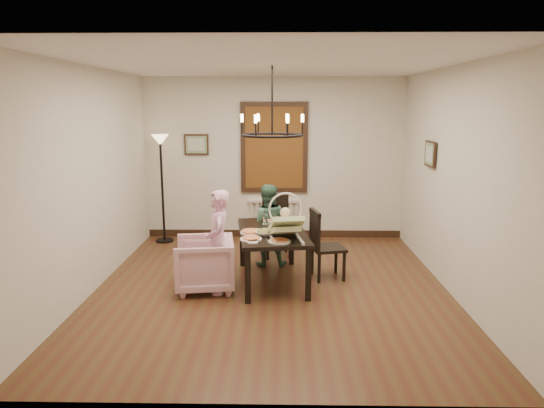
{
  "coord_description": "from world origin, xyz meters",
  "views": [
    {
      "loc": [
        0.13,
        -5.93,
        2.32
      ],
      "look_at": [
        0.0,
        0.28,
        1.05
      ],
      "focal_mm": 32.0,
      "sensor_mm": 36.0,
      "label": 1
    }
  ],
  "objects_px": {
    "chair_right": "(328,244)",
    "armchair": "(204,264)",
    "elderly_woman": "(218,250)",
    "baby_bouncer": "(285,223)",
    "seated_man": "(267,232)",
    "chair_far": "(277,226)",
    "floor_lamp": "(162,190)",
    "drinking_glass": "(283,225)",
    "dining_table": "(272,237)"
  },
  "relations": [
    {
      "from": "seated_man",
      "to": "baby_bouncer",
      "type": "relative_size",
      "value": 1.64
    },
    {
      "from": "dining_table",
      "to": "seated_man",
      "type": "xyz_separation_m",
      "value": [
        -0.09,
        0.69,
        -0.12
      ]
    },
    {
      "from": "chair_right",
      "to": "seated_man",
      "type": "height_order",
      "value": "seated_man"
    },
    {
      "from": "baby_bouncer",
      "to": "floor_lamp",
      "type": "height_order",
      "value": "floor_lamp"
    },
    {
      "from": "chair_right",
      "to": "baby_bouncer",
      "type": "distance_m",
      "value": 0.93
    },
    {
      "from": "seated_man",
      "to": "elderly_woman",
      "type": "bearing_deg",
      "value": 61.13
    },
    {
      "from": "armchair",
      "to": "drinking_glass",
      "type": "distance_m",
      "value": 1.14
    },
    {
      "from": "chair_far",
      "to": "baby_bouncer",
      "type": "height_order",
      "value": "baby_bouncer"
    },
    {
      "from": "elderly_woman",
      "to": "floor_lamp",
      "type": "distance_m",
      "value": 2.63
    },
    {
      "from": "chair_far",
      "to": "armchair",
      "type": "bearing_deg",
      "value": -131.91
    },
    {
      "from": "dining_table",
      "to": "baby_bouncer",
      "type": "bearing_deg",
      "value": -74.92
    },
    {
      "from": "dining_table",
      "to": "chair_far",
      "type": "distance_m",
      "value": 1.14
    },
    {
      "from": "chair_far",
      "to": "baby_bouncer",
      "type": "relative_size",
      "value": 1.56
    },
    {
      "from": "armchair",
      "to": "drinking_glass",
      "type": "xyz_separation_m",
      "value": [
        1.0,
        0.31,
        0.43
      ]
    },
    {
      "from": "dining_table",
      "to": "floor_lamp",
      "type": "height_order",
      "value": "floor_lamp"
    },
    {
      "from": "chair_right",
      "to": "elderly_woman",
      "type": "xyz_separation_m",
      "value": [
        -1.42,
        -0.54,
        0.06
      ]
    },
    {
      "from": "elderly_woman",
      "to": "baby_bouncer",
      "type": "height_order",
      "value": "baby_bouncer"
    },
    {
      "from": "armchair",
      "to": "drinking_glass",
      "type": "height_order",
      "value": "drinking_glass"
    },
    {
      "from": "chair_right",
      "to": "seated_man",
      "type": "xyz_separation_m",
      "value": [
        -0.84,
        0.53,
        0.02
      ]
    },
    {
      "from": "floor_lamp",
      "to": "chair_right",
      "type": "bearing_deg",
      "value": -33.43
    },
    {
      "from": "dining_table",
      "to": "armchair",
      "type": "bearing_deg",
      "value": -168.65
    },
    {
      "from": "chair_far",
      "to": "floor_lamp",
      "type": "xyz_separation_m",
      "value": [
        -1.96,
        0.79,
        0.43
      ]
    },
    {
      "from": "chair_right",
      "to": "baby_bouncer",
      "type": "height_order",
      "value": "baby_bouncer"
    },
    {
      "from": "armchair",
      "to": "chair_far",
      "type": "bearing_deg",
      "value": 139.4
    },
    {
      "from": "chair_right",
      "to": "baby_bouncer",
      "type": "xyz_separation_m",
      "value": [
        -0.59,
        -0.58,
        0.42
      ]
    },
    {
      "from": "elderly_woman",
      "to": "baby_bouncer",
      "type": "xyz_separation_m",
      "value": [
        0.83,
        -0.04,
        0.36
      ]
    },
    {
      "from": "chair_right",
      "to": "elderly_woman",
      "type": "distance_m",
      "value": 1.52
    },
    {
      "from": "baby_bouncer",
      "to": "drinking_glass",
      "type": "relative_size",
      "value": 4.62
    },
    {
      "from": "elderly_woman",
      "to": "chair_far",
      "type": "bearing_deg",
      "value": 146.56
    },
    {
      "from": "elderly_woman",
      "to": "baby_bouncer",
      "type": "relative_size",
      "value": 1.78
    },
    {
      "from": "chair_far",
      "to": "floor_lamp",
      "type": "distance_m",
      "value": 2.16
    },
    {
      "from": "armchair",
      "to": "floor_lamp",
      "type": "bearing_deg",
      "value": -162.43
    },
    {
      "from": "elderly_woman",
      "to": "drinking_glass",
      "type": "xyz_separation_m",
      "value": [
        0.81,
        0.4,
        0.23
      ]
    },
    {
      "from": "chair_far",
      "to": "elderly_woman",
      "type": "relative_size",
      "value": 0.87
    },
    {
      "from": "armchair",
      "to": "elderly_woman",
      "type": "bearing_deg",
      "value": 57.99
    },
    {
      "from": "armchair",
      "to": "chair_right",
      "type": "bearing_deg",
      "value": 97.67
    },
    {
      "from": "elderly_woman",
      "to": "drinking_glass",
      "type": "distance_m",
      "value": 0.93
    },
    {
      "from": "drinking_glass",
      "to": "floor_lamp",
      "type": "height_order",
      "value": "floor_lamp"
    },
    {
      "from": "chair_right",
      "to": "floor_lamp",
      "type": "height_order",
      "value": "floor_lamp"
    },
    {
      "from": "floor_lamp",
      "to": "drinking_glass",
      "type": "bearing_deg",
      "value": -42.7
    },
    {
      "from": "baby_bouncer",
      "to": "drinking_glass",
      "type": "bearing_deg",
      "value": 84.12
    },
    {
      "from": "baby_bouncer",
      "to": "elderly_woman",
      "type": "bearing_deg",
      "value": 167.86
    },
    {
      "from": "seated_man",
      "to": "baby_bouncer",
      "type": "xyz_separation_m",
      "value": [
        0.26,
        -1.11,
        0.4
      ]
    },
    {
      "from": "chair_far",
      "to": "baby_bouncer",
      "type": "bearing_deg",
      "value": -94.88
    },
    {
      "from": "dining_table",
      "to": "baby_bouncer",
      "type": "height_order",
      "value": "baby_bouncer"
    },
    {
      "from": "seated_man",
      "to": "drinking_glass",
      "type": "distance_m",
      "value": 0.75
    },
    {
      "from": "baby_bouncer",
      "to": "armchair",
      "type": "bearing_deg",
      "value": 163.54
    },
    {
      "from": "chair_right",
      "to": "armchair",
      "type": "relative_size",
      "value": 1.29
    },
    {
      "from": "chair_right",
      "to": "floor_lamp",
      "type": "relative_size",
      "value": 0.53
    },
    {
      "from": "chair_far",
      "to": "baby_bouncer",
      "type": "distance_m",
      "value": 1.61
    }
  ]
}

